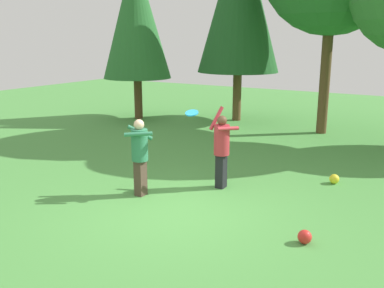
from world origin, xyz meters
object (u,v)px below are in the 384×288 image
Objects in this scene: ball_red at (305,237)px; tree_far_left at (136,17)px; person_catcher at (140,151)px; person_thrower at (222,145)px; ball_yellow at (334,179)px; frisbee at (192,113)px.

tree_far_left is at bearing 140.96° from ball_red.
tree_far_left is (-5.55, 7.03, 3.06)m from person_catcher.
person_thrower is 0.28× the size of tree_far_left.
person_thrower is at bearing 13.01° from person_catcher.
tree_far_left reaches higher than ball_red.
person_catcher is at bearing 173.84° from ball_red.
ball_red is (3.60, -0.39, -0.84)m from person_catcher.
ball_red is at bearing -39.52° from person_catcher.
tree_far_left is (-6.77, 5.75, 3.06)m from person_thrower.
ball_yellow is 0.97× the size of ball_red.
frisbee is at bearing -136.99° from ball_yellow.
frisbee is 1.34× the size of ball_red.
ball_yellow is 10.55m from tree_far_left.
person_catcher is 3.72m from ball_red.
frisbee reaches higher than person_thrower.
person_thrower is at bearing -40.31° from tree_far_left.
tree_far_left reaches higher than frisbee.
person_catcher is (-1.23, -1.29, -0.00)m from person_thrower.
tree_far_left reaches higher than person_thrower.
frisbee is at bearing -45.00° from tree_far_left.
tree_far_left is (-9.15, 7.42, 3.91)m from ball_red.
ball_yellow is at bearing 152.14° from person_thrower.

